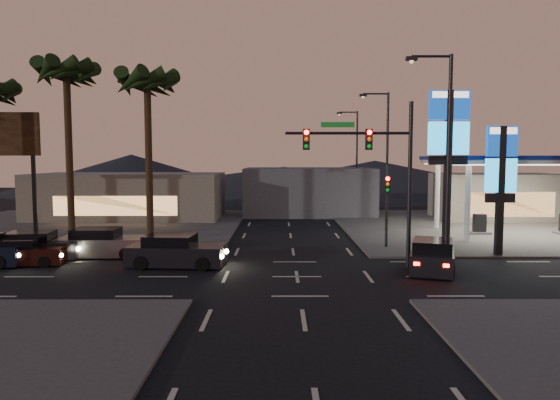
{
  "coord_description": "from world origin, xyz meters",
  "views": [
    {
      "loc": [
        -0.82,
        -21.98,
        5.27
      ],
      "look_at": [
        -0.75,
        5.54,
        3.0
      ],
      "focal_mm": 32.0,
      "sensor_mm": 36.0,
      "label": 1
    }
  ],
  "objects_px": {
    "traffic_signal_mast": "(374,160)",
    "gas_station": "(525,162)",
    "car_lane_a_mid": "(23,253)",
    "suv_station": "(433,256)",
    "car_lane_b_front": "(101,244)",
    "car_lane_b_mid": "(35,247)",
    "car_lane_a_front": "(175,252)",
    "pylon_sign_short": "(501,171)",
    "pylon_sign_tall": "(448,138)"
  },
  "relations": [
    {
      "from": "gas_station",
      "to": "car_lane_b_front",
      "type": "height_order",
      "value": "gas_station"
    },
    {
      "from": "traffic_signal_mast",
      "to": "car_lane_b_mid",
      "type": "relative_size",
      "value": 1.7
    },
    {
      "from": "car_lane_a_front",
      "to": "pylon_sign_short",
      "type": "bearing_deg",
      "value": 7.78
    },
    {
      "from": "car_lane_a_mid",
      "to": "car_lane_b_mid",
      "type": "distance_m",
      "value": 1.26
    },
    {
      "from": "pylon_sign_short",
      "to": "car_lane_b_front",
      "type": "height_order",
      "value": "pylon_sign_short"
    },
    {
      "from": "gas_station",
      "to": "car_lane_a_front",
      "type": "bearing_deg",
      "value": -155.87
    },
    {
      "from": "suv_station",
      "to": "pylon_sign_short",
      "type": "bearing_deg",
      "value": 35.4
    },
    {
      "from": "pylon_sign_short",
      "to": "traffic_signal_mast",
      "type": "height_order",
      "value": "traffic_signal_mast"
    },
    {
      "from": "pylon_sign_short",
      "to": "suv_station",
      "type": "bearing_deg",
      "value": -144.6
    },
    {
      "from": "car_lane_a_mid",
      "to": "car_lane_b_mid",
      "type": "height_order",
      "value": "car_lane_b_mid"
    },
    {
      "from": "car_lane_a_mid",
      "to": "suv_station",
      "type": "xyz_separation_m",
      "value": [
        20.05,
        -1.29,
        0.08
      ]
    },
    {
      "from": "traffic_signal_mast",
      "to": "car_lane_a_front",
      "type": "relative_size",
      "value": 1.62
    },
    {
      "from": "car_lane_b_mid",
      "to": "pylon_sign_short",
      "type": "bearing_deg",
      "value": 1.54
    },
    {
      "from": "car_lane_b_mid",
      "to": "suv_station",
      "type": "relative_size",
      "value": 0.97
    },
    {
      "from": "pylon_sign_tall",
      "to": "gas_station",
      "type": "bearing_deg",
      "value": 40.91
    },
    {
      "from": "traffic_signal_mast",
      "to": "pylon_sign_tall",
      "type": "bearing_deg",
      "value": 36.52
    },
    {
      "from": "car_lane_b_mid",
      "to": "suv_station",
      "type": "bearing_deg",
      "value": -7.26
    },
    {
      "from": "pylon_sign_short",
      "to": "car_lane_b_mid",
      "type": "bearing_deg",
      "value": -178.46
    },
    {
      "from": "traffic_signal_mast",
      "to": "car_lane_a_mid",
      "type": "bearing_deg",
      "value": 178.05
    },
    {
      "from": "pylon_sign_short",
      "to": "car_lane_b_mid",
      "type": "height_order",
      "value": "pylon_sign_short"
    },
    {
      "from": "traffic_signal_mast",
      "to": "suv_station",
      "type": "height_order",
      "value": "traffic_signal_mast"
    },
    {
      "from": "car_lane_a_mid",
      "to": "suv_station",
      "type": "relative_size",
      "value": 0.86
    },
    {
      "from": "car_lane_b_front",
      "to": "car_lane_b_mid",
      "type": "height_order",
      "value": "car_lane_b_front"
    },
    {
      "from": "car_lane_a_mid",
      "to": "gas_station",
      "type": "bearing_deg",
      "value": 17.67
    },
    {
      "from": "traffic_signal_mast",
      "to": "gas_station",
      "type": "bearing_deg",
      "value": 39.28
    },
    {
      "from": "car_lane_a_front",
      "to": "gas_station",
      "type": "bearing_deg",
      "value": 24.13
    },
    {
      "from": "pylon_sign_short",
      "to": "traffic_signal_mast",
      "type": "relative_size",
      "value": 0.88
    },
    {
      "from": "suv_station",
      "to": "pylon_sign_tall",
      "type": "bearing_deg",
      "value": 64.35
    },
    {
      "from": "gas_station",
      "to": "pylon_sign_short",
      "type": "relative_size",
      "value": 1.74
    },
    {
      "from": "car_lane_b_front",
      "to": "car_lane_a_mid",
      "type": "bearing_deg",
      "value": -147.54
    },
    {
      "from": "car_lane_a_front",
      "to": "car_lane_b_front",
      "type": "distance_m",
      "value": 5.1
    },
    {
      "from": "traffic_signal_mast",
      "to": "suv_station",
      "type": "bearing_deg",
      "value": -14.49
    },
    {
      "from": "gas_station",
      "to": "car_lane_a_front",
      "type": "height_order",
      "value": "gas_station"
    },
    {
      "from": "gas_station",
      "to": "car_lane_a_mid",
      "type": "xyz_separation_m",
      "value": [
        -29.58,
        -9.42,
        -4.47
      ]
    },
    {
      "from": "gas_station",
      "to": "pylon_sign_tall",
      "type": "xyz_separation_m",
      "value": [
        -7.5,
        -6.5,
        1.31
      ]
    },
    {
      "from": "pylon_sign_tall",
      "to": "car_lane_a_mid",
      "type": "bearing_deg",
      "value": -172.46
    },
    {
      "from": "gas_station",
      "to": "car_lane_b_mid",
      "type": "bearing_deg",
      "value": -164.56
    },
    {
      "from": "pylon_sign_tall",
      "to": "car_lane_b_front",
      "type": "xyz_separation_m",
      "value": [
        -18.89,
        -0.89,
        -5.67
      ]
    },
    {
      "from": "car_lane_b_mid",
      "to": "car_lane_a_mid",
      "type": "bearing_deg",
      "value": -90.83
    },
    {
      "from": "car_lane_a_front",
      "to": "car_lane_b_mid",
      "type": "height_order",
      "value": "car_lane_a_front"
    },
    {
      "from": "traffic_signal_mast",
      "to": "car_lane_a_front",
      "type": "distance_m",
      "value": 10.65
    },
    {
      "from": "suv_station",
      "to": "car_lane_b_front",
      "type": "bearing_deg",
      "value": 168.86
    },
    {
      "from": "traffic_signal_mast",
      "to": "car_lane_b_front",
      "type": "relative_size",
      "value": 1.65
    },
    {
      "from": "car_lane_b_front",
      "to": "suv_station",
      "type": "bearing_deg",
      "value": -11.14
    },
    {
      "from": "traffic_signal_mast",
      "to": "car_lane_b_mid",
      "type": "height_order",
      "value": "traffic_signal_mast"
    },
    {
      "from": "car_lane_a_front",
      "to": "car_lane_a_mid",
      "type": "xyz_separation_m",
      "value": [
        -7.69,
        0.39,
        -0.11
      ]
    },
    {
      "from": "car_lane_b_mid",
      "to": "gas_station",
      "type": "bearing_deg",
      "value": 15.44
    },
    {
      "from": "gas_station",
      "to": "car_lane_a_front",
      "type": "distance_m",
      "value": 24.38
    },
    {
      "from": "suv_station",
      "to": "traffic_signal_mast",
      "type": "bearing_deg",
      "value": 165.51
    },
    {
      "from": "car_lane_a_mid",
      "to": "car_lane_a_front",
      "type": "bearing_deg",
      "value": -2.87
    }
  ]
}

